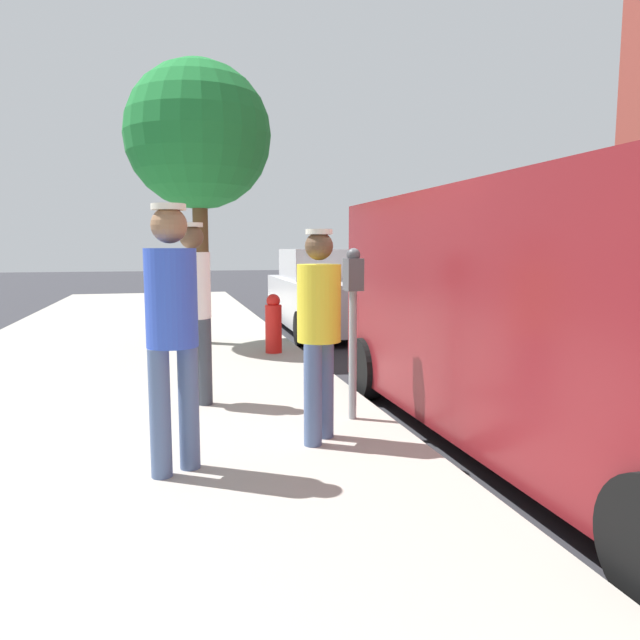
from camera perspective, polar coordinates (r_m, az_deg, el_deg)
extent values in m
plane|color=#2D2D33|center=(5.88, 16.18, -9.79)|extent=(80.00, 80.00, 0.00)
cube|color=#9E998E|center=(5.12, -20.69, -11.62)|extent=(5.00, 32.00, 0.15)
cylinder|color=gray|center=(5.24, 3.19, -3.43)|extent=(0.07, 0.07, 1.15)
cube|color=#4C4C51|center=(5.15, 3.24, 4.41)|extent=(0.14, 0.18, 0.28)
sphere|color=#47474C|center=(5.15, 3.25, 6.30)|extent=(0.12, 0.12, 0.12)
cylinder|color=#4C608C|center=(4.56, -0.70, -7.24)|extent=(0.14, 0.14, 0.80)
cylinder|color=#4C608C|center=(4.76, 0.49, -6.65)|extent=(0.14, 0.14, 0.80)
cylinder|color=yellow|center=(4.54, -0.10, 1.64)|extent=(0.34, 0.34, 0.60)
sphere|color=brown|center=(4.52, -0.10, 7.16)|extent=(0.22, 0.22, 0.22)
cylinder|color=silver|center=(4.53, -0.10, 8.53)|extent=(0.21, 0.21, 0.04)
cylinder|color=#4C608C|center=(4.08, -15.21, -8.70)|extent=(0.14, 0.14, 0.87)
cylinder|color=#4C608C|center=(4.19, -12.57, -8.21)|extent=(0.14, 0.14, 0.87)
cylinder|color=blue|center=(4.00, -14.19, 2.09)|extent=(0.34, 0.34, 0.65)
sphere|color=#8C6647|center=(3.99, -14.39, 8.87)|extent=(0.24, 0.24, 0.24)
cylinder|color=silver|center=(4.00, -14.44, 10.55)|extent=(0.22, 0.22, 0.04)
cylinder|color=#383D47|center=(5.95, -12.93, -3.83)|extent=(0.14, 0.14, 0.85)
cylinder|color=#383D47|center=(5.84, -11.09, -3.99)|extent=(0.14, 0.14, 0.85)
cylinder|color=white|center=(5.80, -12.20, 3.29)|extent=(0.34, 0.34, 0.63)
sphere|color=brown|center=(5.79, -12.32, 7.85)|extent=(0.23, 0.23, 0.23)
cylinder|color=silver|center=(5.80, -12.35, 8.98)|extent=(0.22, 0.22, 0.04)
cube|color=maroon|center=(5.11, 22.45, 0.82)|extent=(2.00, 5.20, 1.96)
cylinder|color=black|center=(7.43, 18.56, -3.70)|extent=(0.22, 0.68, 0.68)
cylinder|color=black|center=(6.60, 4.54, -4.67)|extent=(0.22, 0.68, 0.68)
cube|color=#BCBCC1|center=(11.84, 0.80, 1.82)|extent=(1.93, 4.44, 0.89)
cube|color=#BCBCC1|center=(12.01, 0.55, 5.44)|extent=(1.65, 2.02, 0.60)
cylinder|color=black|center=(10.56, 7.48, -0.55)|extent=(0.23, 0.61, 0.60)
cylinder|color=black|center=(10.09, -1.72, -0.84)|extent=(0.23, 0.61, 0.60)
cylinder|color=black|center=(13.68, 2.65, 1.21)|extent=(0.23, 0.61, 0.60)
cylinder|color=black|center=(13.32, -4.49, 1.04)|extent=(0.23, 0.61, 0.60)
cylinder|color=brown|center=(9.58, -11.40, 5.10)|extent=(0.24, 0.24, 2.46)
sphere|color=#1E7633|center=(9.73, -11.69, 17.07)|extent=(2.26, 2.26, 2.26)
cylinder|color=red|center=(8.61, -4.52, -0.86)|extent=(0.24, 0.24, 0.70)
sphere|color=red|center=(8.57, -4.54, 1.86)|extent=(0.20, 0.20, 0.20)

